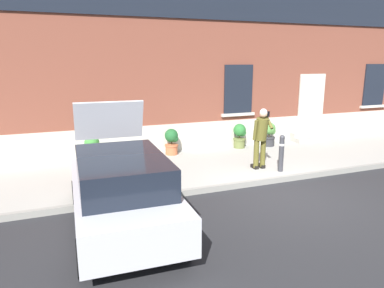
{
  "coord_description": "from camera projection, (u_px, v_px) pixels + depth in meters",
  "views": [
    {
      "loc": [
        -5.0,
        -6.7,
        3.19
      ],
      "look_at": [
        -1.79,
        1.6,
        1.1
      ],
      "focal_mm": 33.35,
      "sensor_mm": 36.0,
      "label": 1
    }
  ],
  "objects": [
    {
      "name": "planter_olive",
      "position": [
        240.0,
        135.0,
        12.65
      ],
      "size": [
        0.44,
        0.44,
        0.86
      ],
      "color": "#606B38",
      "rests_on": "sidewalk"
    },
    {
      "name": "person_on_phone",
      "position": [
        261.0,
        135.0,
        10.03
      ],
      "size": [
        0.51,
        0.49,
        1.75
      ],
      "rotation": [
        0.0,
        0.0,
        -0.21
      ],
      "color": "#514C1E",
      "rests_on": "sidewalk"
    },
    {
      "name": "planter_terracotta",
      "position": [
        172.0,
        141.0,
        11.73
      ],
      "size": [
        0.44,
        0.44,
        0.86
      ],
      "color": "#B25B38",
      "rests_on": "sidewalk"
    },
    {
      "name": "sidewalk",
      "position": [
        232.0,
        163.0,
        11.09
      ],
      "size": [
        24.0,
        3.6,
        0.15
      ],
      "primitive_type": "cube",
      "color": "#99968E",
      "rests_on": "ground"
    },
    {
      "name": "hatchback_car_silver",
      "position": [
        122.0,
        190.0,
        6.76
      ],
      "size": [
        1.9,
        4.12,
        2.34
      ],
      "color": "#B7B7BF",
      "rests_on": "ground"
    },
    {
      "name": "curb_edge",
      "position": [
        264.0,
        181.0,
        9.41
      ],
      "size": [
        24.0,
        0.12,
        0.15
      ],
      "primitive_type": "cube",
      "color": "gray",
      "rests_on": "ground"
    },
    {
      "name": "entrance_stoop",
      "position": [
        312.0,
        137.0,
        13.95
      ],
      "size": [
        1.81,
        0.64,
        0.32
      ],
      "color": "#9E998E",
      "rests_on": "sidewalk"
    },
    {
      "name": "planter_charcoal",
      "position": [
        269.0,
        134.0,
        12.92
      ],
      "size": [
        0.44,
        0.44,
        0.86
      ],
      "color": "#2D2D30",
      "rests_on": "sidewalk"
    },
    {
      "name": "building_facade",
      "position": [
        202.0,
        45.0,
        12.52
      ],
      "size": [
        24.0,
        1.52,
        7.5
      ],
      "color": "brown",
      "rests_on": "ground"
    },
    {
      "name": "bollard_near_person",
      "position": [
        281.0,
        152.0,
        9.91
      ],
      "size": [
        0.15,
        0.15,
        1.04
      ],
      "color": "#333338",
      "rests_on": "sidewalk"
    },
    {
      "name": "planter_cream",
      "position": [
        93.0,
        149.0,
        10.71
      ],
      "size": [
        0.44,
        0.44,
        0.86
      ],
      "color": "beige",
      "rests_on": "sidewalk"
    },
    {
      "name": "ground_plane",
      "position": [
        285.0,
        197.0,
        8.57
      ],
      "size": [
        80.0,
        80.0,
        0.0
      ],
      "primitive_type": "plane",
      "color": "#232326"
    }
  ]
}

